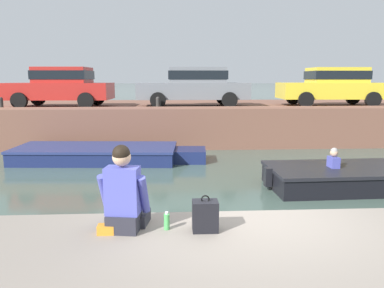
% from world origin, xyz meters
% --- Properties ---
extents(ground_plane, '(400.00, 400.00, 0.00)m').
position_xyz_m(ground_plane, '(0.00, 4.61, 0.00)').
color(ground_plane, '#42564C').
extents(far_quay_wall, '(60.00, 6.00, 1.54)m').
position_xyz_m(far_quay_wall, '(0.00, 12.21, 0.77)').
color(far_quay_wall, brown).
rests_on(far_quay_wall, ground).
extents(far_wall_coping, '(60.00, 0.24, 0.08)m').
position_xyz_m(far_wall_coping, '(0.00, 9.33, 1.58)').
color(far_wall_coping, '#925F4C').
rests_on(far_wall_coping, far_quay_wall).
extents(boat_moored_west_navy, '(6.20, 2.35, 0.48)m').
position_xyz_m(boat_moored_west_navy, '(-3.14, 7.56, 0.24)').
color(boat_moored_west_navy, navy).
rests_on(boat_moored_west_navy, ground).
extents(motorboat_passing, '(6.21, 1.99, 1.01)m').
position_xyz_m(motorboat_passing, '(4.20, 4.17, 0.27)').
color(motorboat_passing, black).
rests_on(motorboat_passing, ground).
extents(car_leftmost_red, '(4.04, 2.08, 1.54)m').
position_xyz_m(car_leftmost_red, '(-5.25, 10.62, 2.38)').
color(car_leftmost_red, '#B2231E').
rests_on(car_leftmost_red, far_quay_wall).
extents(car_left_inner_grey, '(4.39, 1.95, 1.54)m').
position_xyz_m(car_left_inner_grey, '(-0.01, 10.62, 2.39)').
color(car_left_inner_grey, slate).
rests_on(car_left_inner_grey, far_quay_wall).
extents(car_centre_yellow, '(4.28, 2.13, 1.54)m').
position_xyz_m(car_centre_yellow, '(5.67, 10.62, 2.39)').
color(car_centre_yellow, yellow).
rests_on(car_centre_yellow, far_quay_wall).
extents(mooring_bollard_west, '(0.15, 0.15, 0.45)m').
position_xyz_m(mooring_bollard_west, '(-7.10, 9.46, 1.78)').
color(mooring_bollard_west, '#2D2B28').
rests_on(mooring_bollard_west, far_quay_wall).
extents(mooring_bollard_mid, '(0.15, 0.15, 0.45)m').
position_xyz_m(mooring_bollard_mid, '(-1.44, 9.46, 1.78)').
color(mooring_bollard_mid, '#2D2B28').
rests_on(mooring_bollard_mid, far_quay_wall).
extents(person_seated_left, '(0.57, 0.58, 0.97)m').
position_xyz_m(person_seated_left, '(-1.46, -0.51, 1.36)').
color(person_seated_left, '#282833').
rests_on(person_seated_left, near_quay).
extents(bottle_drink, '(0.06, 0.06, 0.20)m').
position_xyz_m(bottle_drink, '(-1.00, -0.54, 1.09)').
color(bottle_drink, '#4CB259').
rests_on(bottle_drink, near_quay).
extents(backpack_on_ledge, '(0.28, 0.24, 0.41)m').
position_xyz_m(backpack_on_ledge, '(-0.58, -0.58, 1.16)').
color(backpack_on_ledge, black).
rests_on(backpack_on_ledge, near_quay).
extents(snack_bag, '(0.18, 0.12, 0.10)m').
position_xyz_m(snack_bag, '(-1.65, -0.62, 1.04)').
color(snack_bag, orange).
rests_on(snack_bag, near_quay).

